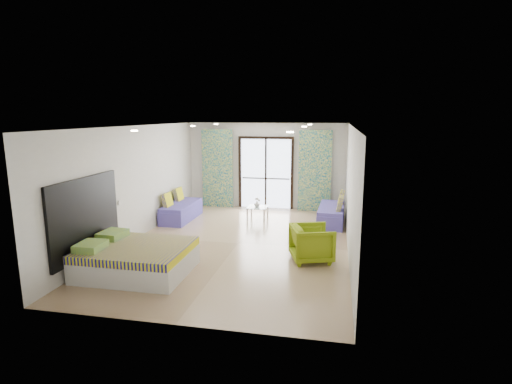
% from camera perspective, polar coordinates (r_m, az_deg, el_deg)
% --- Properties ---
extents(floor, '(5.00, 7.50, 0.01)m').
position_cam_1_polar(floor, '(9.40, -2.57, -7.32)').
color(floor, '#997B5B').
rests_on(floor, ground).
extents(ceiling, '(5.00, 7.50, 0.01)m').
position_cam_1_polar(ceiling, '(8.92, -2.72, 9.37)').
color(ceiling, silver).
rests_on(ceiling, ground).
extents(wall_back, '(5.00, 0.01, 2.70)m').
position_cam_1_polar(wall_back, '(12.69, 1.44, 3.75)').
color(wall_back, silver).
rests_on(wall_back, ground).
extents(wall_front, '(5.00, 0.01, 2.70)m').
position_cam_1_polar(wall_front, '(5.59, -11.96, -5.92)').
color(wall_front, silver).
rests_on(wall_front, ground).
extents(wall_left, '(0.01, 7.50, 2.70)m').
position_cam_1_polar(wall_left, '(9.96, -16.75, 1.27)').
color(wall_left, silver).
rests_on(wall_left, ground).
extents(wall_right, '(0.01, 7.50, 2.70)m').
position_cam_1_polar(wall_right, '(8.81, 13.35, 0.22)').
color(wall_right, silver).
rests_on(wall_right, ground).
extents(balcony_door, '(1.76, 0.08, 2.28)m').
position_cam_1_polar(balcony_door, '(12.68, 1.41, 3.33)').
color(balcony_door, black).
rests_on(balcony_door, floor).
extents(balcony_rail, '(1.52, 0.03, 0.04)m').
position_cam_1_polar(balcony_rail, '(12.73, 1.41, 1.96)').
color(balcony_rail, '#595451').
rests_on(balcony_rail, balcony_door).
extents(curtain_left, '(1.00, 0.10, 2.50)m').
position_cam_1_polar(curtain_left, '(12.89, -5.52, 3.37)').
color(curtain_left, silver).
rests_on(curtain_left, floor).
extents(curtain_right, '(1.00, 0.10, 2.50)m').
position_cam_1_polar(curtain_right, '(12.36, 8.40, 2.97)').
color(curtain_right, silver).
rests_on(curtain_right, floor).
extents(downlight_a, '(0.12, 0.12, 0.02)m').
position_cam_1_polar(downlight_a, '(7.55, -16.99, 8.37)').
color(downlight_a, '#FFE0B2').
rests_on(downlight_a, ceiling).
extents(downlight_b, '(0.12, 0.12, 0.02)m').
position_cam_1_polar(downlight_b, '(6.70, 4.87, 8.53)').
color(downlight_b, '#FFE0B2').
rests_on(downlight_b, ceiling).
extents(downlight_c, '(0.12, 0.12, 0.02)m').
position_cam_1_polar(downlight_c, '(10.29, -9.03, 9.30)').
color(downlight_c, '#FFE0B2').
rests_on(downlight_c, ceiling).
extents(downlight_d, '(0.12, 0.12, 0.02)m').
position_cam_1_polar(downlight_d, '(9.69, 6.92, 9.25)').
color(downlight_d, '#FFE0B2').
rests_on(downlight_d, ceiling).
extents(downlight_e, '(0.12, 0.12, 0.02)m').
position_cam_1_polar(downlight_e, '(12.19, -5.74, 9.63)').
color(downlight_e, '#FFE0B2').
rests_on(downlight_e, ceiling).
extents(downlight_f, '(0.12, 0.12, 0.02)m').
position_cam_1_polar(downlight_f, '(11.68, 7.70, 9.53)').
color(downlight_f, '#FFE0B2').
rests_on(downlight_f, ceiling).
extents(headboard, '(0.06, 2.10, 1.50)m').
position_cam_1_polar(headboard, '(8.25, -23.16, -3.25)').
color(headboard, black).
rests_on(headboard, floor).
extents(switch_plate, '(0.02, 0.10, 0.10)m').
position_cam_1_polar(switch_plate, '(9.28, -18.89, -1.43)').
color(switch_plate, silver).
rests_on(switch_plate, wall_left).
extents(bed, '(1.94, 1.59, 0.67)m').
position_cam_1_polar(bed, '(7.97, -16.81, -9.10)').
color(bed, silver).
rests_on(bed, floor).
extents(daybed_left, '(0.67, 1.72, 0.85)m').
position_cam_1_polar(daybed_left, '(11.58, -10.68, -2.61)').
color(daybed_left, '#5147AB').
rests_on(daybed_left, floor).
extents(daybed_right, '(0.74, 1.75, 0.85)m').
position_cam_1_polar(daybed_right, '(11.19, 10.78, -3.08)').
color(daybed_right, '#5147AB').
rests_on(daybed_right, floor).
extents(coffee_table, '(0.58, 0.58, 0.64)m').
position_cam_1_polar(coffee_table, '(11.39, 0.23, -2.31)').
color(coffee_table, silver).
rests_on(coffee_table, floor).
extents(vase, '(0.17, 0.18, 0.17)m').
position_cam_1_polar(vase, '(11.36, 0.14, -1.70)').
color(vase, white).
rests_on(vase, coffee_table).
extents(armchair, '(0.95, 0.98, 0.81)m').
position_cam_1_polar(armchair, '(8.28, 7.97, -7.03)').
color(armchair, '#819A13').
rests_on(armchair, floor).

